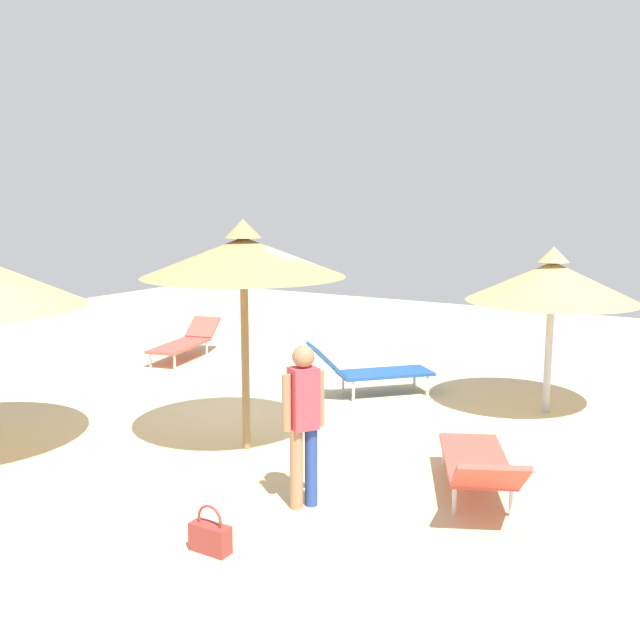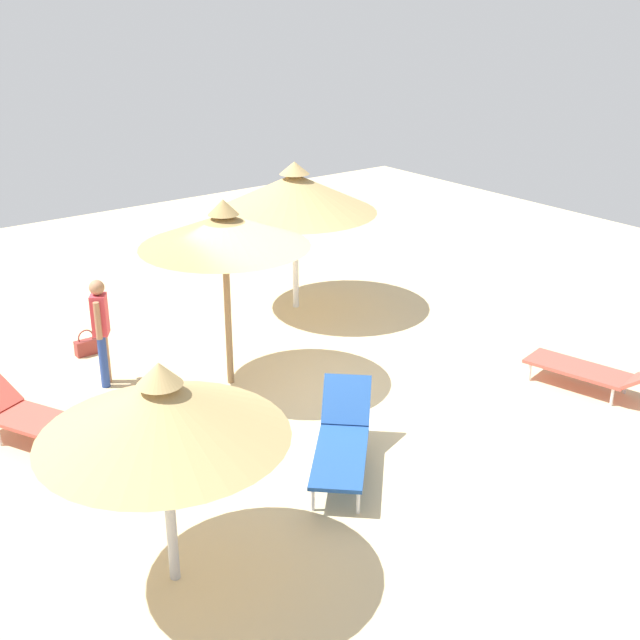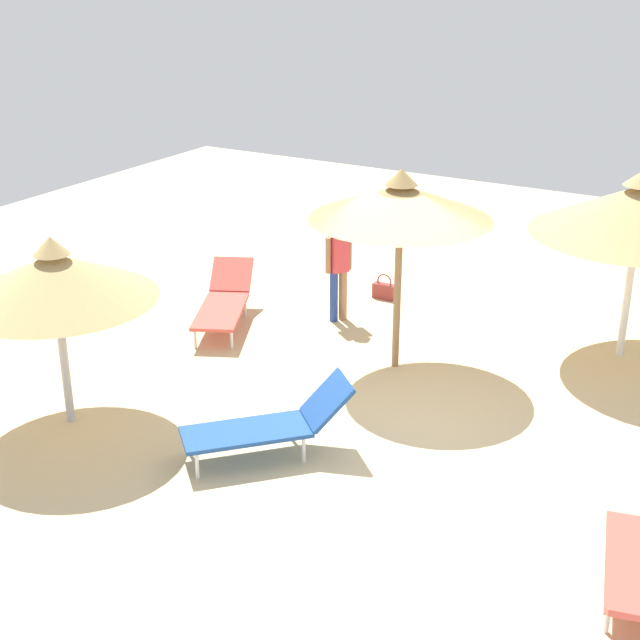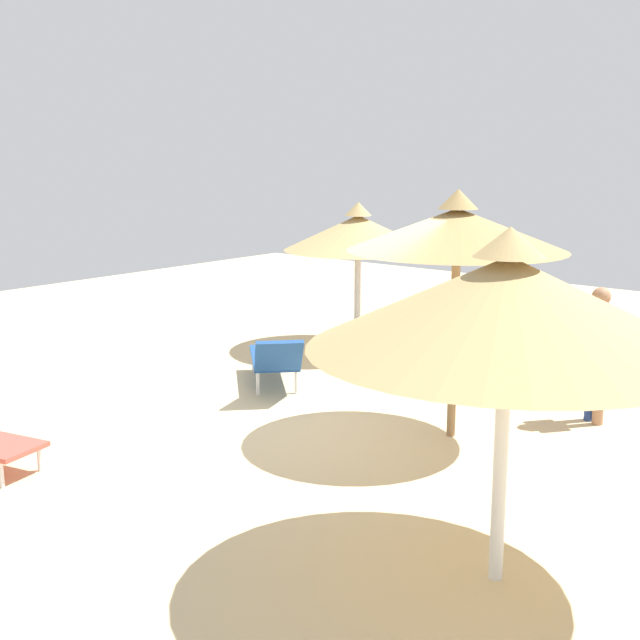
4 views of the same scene
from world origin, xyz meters
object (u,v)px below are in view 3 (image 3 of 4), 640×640
at_px(lounge_chair_front, 224,300).
at_px(parasol_umbrella_near_left, 639,210).
at_px(lounge_chair_edge, 271,423).
at_px(handbag, 384,290).
at_px(parasol_umbrella_center, 54,277).
at_px(parasol_umbrella_back, 401,202).
at_px(person_standing_near_right, 339,264).

bearing_deg(lounge_chair_front, parasol_umbrella_near_left, 19.08).
xyz_separation_m(lounge_chair_edge, handbag, (-1.14, 5.21, -0.28)).
relative_size(lounge_chair_edge, handbag, 4.25).
bearing_deg(parasol_umbrella_center, handbag, 75.62).
height_order(lounge_chair_front, lounge_chair_edge, lounge_chair_edge).
bearing_deg(parasol_umbrella_near_left, lounge_chair_edge, -119.97).
height_order(lounge_chair_edge, handbag, lounge_chair_edge).
bearing_deg(parasol_umbrella_center, lounge_chair_front, 92.93).
bearing_deg(parasol_umbrella_near_left, lounge_chair_front, -160.92).
height_order(parasol_umbrella_back, parasol_umbrella_near_left, parasol_umbrella_back).
height_order(parasol_umbrella_near_left, lounge_chair_edge, parasol_umbrella_near_left).
distance_m(parasol_umbrella_center, handbag, 6.22).
bearing_deg(person_standing_near_right, parasol_umbrella_back, -35.31).
height_order(lounge_chair_front, person_standing_near_right, person_standing_near_right).
bearing_deg(lounge_chair_edge, handbag, 102.34).
relative_size(parasol_umbrella_near_left, parasol_umbrella_center, 1.22).
distance_m(person_standing_near_right, handbag, 1.47).
xyz_separation_m(parasol_umbrella_center, lounge_chair_edge, (2.62, 0.57, -1.48)).
bearing_deg(parasol_umbrella_back, person_standing_near_right, 144.69).
xyz_separation_m(parasol_umbrella_back, lounge_chair_front, (-2.98, 0.05, -1.98)).
bearing_deg(parasol_umbrella_back, parasol_umbrella_center, -128.80).
bearing_deg(lounge_chair_edge, lounge_chair_front, 133.40).
bearing_deg(parasol_umbrella_center, lounge_chair_edge, 12.24).
distance_m(lounge_chair_front, person_standing_near_right, 1.87).
bearing_deg(handbag, lounge_chair_edge, -77.66).
bearing_deg(parasol_umbrella_back, handbag, 119.92).
bearing_deg(parasol_umbrella_near_left, person_standing_near_right, -167.60).
xyz_separation_m(parasol_umbrella_center, person_standing_near_right, (1.28, 4.56, -0.97)).
height_order(parasol_umbrella_center, lounge_chair_edge, parasol_umbrella_center).
xyz_separation_m(parasol_umbrella_near_left, parasol_umbrella_center, (-5.45, -5.48, -0.25)).
relative_size(parasol_umbrella_center, person_standing_near_right, 1.46).
height_order(parasol_umbrella_near_left, parasol_umbrella_center, parasol_umbrella_near_left).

